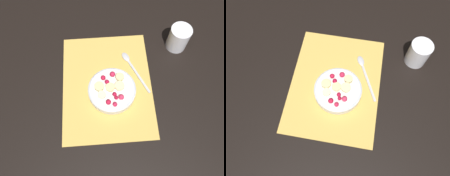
# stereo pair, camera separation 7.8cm
# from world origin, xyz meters

# --- Properties ---
(ground_plane) EXTENTS (3.00, 3.00, 0.00)m
(ground_plane) POSITION_xyz_m (0.00, 0.00, 0.00)
(ground_plane) COLOR black
(placemat) EXTENTS (0.44, 0.34, 0.01)m
(placemat) POSITION_xyz_m (0.00, 0.00, 0.00)
(placemat) COLOR #E0B251
(placemat) RESTS_ON ground_plane
(fruit_bowl) EXTENTS (0.18, 0.18, 0.05)m
(fruit_bowl) POSITION_xyz_m (0.03, 0.02, 0.03)
(fruit_bowl) COLOR silver
(fruit_bowl) RESTS_ON placemat
(spoon) EXTENTS (0.19, 0.10, 0.01)m
(spoon) POSITION_xyz_m (-0.08, 0.10, 0.01)
(spoon) COLOR silver
(spoon) RESTS_ON placemat
(drinking_glass) EXTENTS (0.08, 0.08, 0.10)m
(drinking_glass) POSITION_xyz_m (-0.16, 0.30, 0.05)
(drinking_glass) COLOR white
(drinking_glass) RESTS_ON ground_plane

